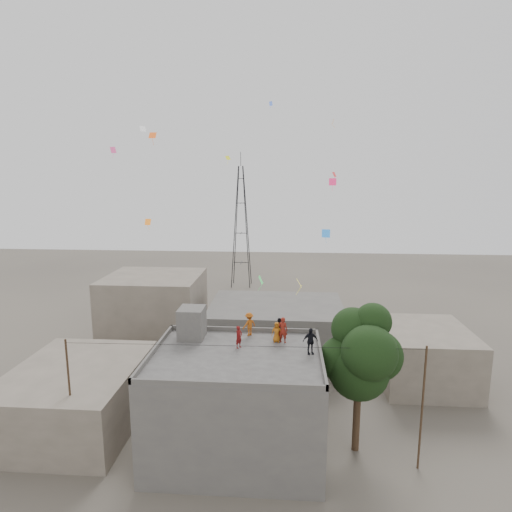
{
  "coord_description": "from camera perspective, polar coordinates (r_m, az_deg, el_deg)",
  "views": [
    {
      "loc": [
        2.86,
        -23.43,
        16.38
      ],
      "look_at": [
        1.02,
        1.81,
        11.7
      ],
      "focal_mm": 30.0,
      "sensor_mm": 36.0,
      "label": 1
    }
  ],
  "objects": [
    {
      "name": "ground",
      "position": [
        28.73,
        -2.52,
        -24.3
      ],
      "size": [
        140.0,
        140.0,
        0.0
      ],
      "primitive_type": "plane",
      "color": "#4C463E",
      "rests_on": "ground"
    },
    {
      "name": "main_building",
      "position": [
        27.1,
        -2.58,
        -19.0
      ],
      "size": [
        10.0,
        8.0,
        6.1
      ],
      "color": "#54514F",
      "rests_on": "ground"
    },
    {
      "name": "parapet",
      "position": [
        25.68,
        -2.64,
        -12.77
      ],
      "size": [
        10.0,
        8.0,
        0.3
      ],
      "color": "#54514F",
      "rests_on": "main_building"
    },
    {
      "name": "stair_head_box",
      "position": [
        28.29,
        -8.55,
        -8.8
      ],
      "size": [
        1.6,
        1.8,
        2.0
      ],
      "primitive_type": "cube",
      "color": "#54514F",
      "rests_on": "main_building"
    },
    {
      "name": "neighbor_west",
      "position": [
        32.33,
        -22.77,
        -16.8
      ],
      "size": [
        8.0,
        10.0,
        4.0
      ],
      "primitive_type": "cube",
      "color": "#6A6154",
      "rests_on": "ground"
    },
    {
      "name": "neighbor_north",
      "position": [
        39.93,
        2.71,
        -9.88
      ],
      "size": [
        12.0,
        9.0,
        5.0
      ],
      "primitive_type": "cube",
      "color": "#54514F",
      "rests_on": "ground"
    },
    {
      "name": "neighbor_northwest",
      "position": [
        43.42,
        -13.37,
        -7.08
      ],
      "size": [
        9.0,
        8.0,
        7.0
      ],
      "primitive_type": "cube",
      "color": "#6A6154",
      "rests_on": "ground"
    },
    {
      "name": "neighbor_east",
      "position": [
        37.98,
        21.39,
        -12.21
      ],
      "size": [
        7.0,
        8.0,
        4.4
      ],
      "primitive_type": "cube",
      "color": "#6A6154",
      "rests_on": "ground"
    },
    {
      "name": "tree",
      "position": [
        26.51,
        13.95,
        -12.66
      ],
      "size": [
        4.9,
        4.6,
        9.1
      ],
      "color": "black",
      "rests_on": "ground"
    },
    {
      "name": "utility_line",
      "position": [
        25.59,
        -1.76,
        -18.91
      ],
      "size": [
        20.12,
        0.62,
        7.4
      ],
      "color": "black",
      "rests_on": "ground"
    },
    {
      "name": "transmission_tower",
      "position": [
        64.21,
        -2.0,
        3.93
      ],
      "size": [
        2.97,
        2.97,
        20.01
      ],
      "color": "black",
      "rests_on": "ground"
    },
    {
      "name": "person_red_adult",
      "position": [
        27.3,
        3.6,
        -9.81
      ],
      "size": [
        0.69,
        0.55,
        1.66
      ],
      "primitive_type": "imported",
      "rotation": [
        0.0,
        0.0,
        2.86
      ],
      "color": "maroon",
      "rests_on": "main_building"
    },
    {
      "name": "person_orange_child",
      "position": [
        27.41,
        2.77,
        -10.11
      ],
      "size": [
        0.68,
        0.49,
        1.3
      ],
      "primitive_type": "imported",
      "rotation": [
        0.0,
        0.0,
        -0.12
      ],
      "color": "#AD5C13",
      "rests_on": "main_building"
    },
    {
      "name": "person_dark_child",
      "position": [
        28.21,
        3.13,
        -9.51
      ],
      "size": [
        0.76,
        0.8,
        1.29
      ],
      "primitive_type": "imported",
      "rotation": [
        0.0,
        0.0,
        2.18
      ],
      "color": "black",
      "rests_on": "main_building"
    },
    {
      "name": "person_dark_adult",
      "position": [
        25.81,
        7.25,
        -11.19
      ],
      "size": [
        0.99,
        0.61,
        1.58
      ],
      "primitive_type": "imported",
      "rotation": [
        0.0,
        0.0,
        0.26
      ],
      "color": "black",
      "rests_on": "main_building"
    },
    {
      "name": "person_orange_adult",
      "position": [
        28.42,
        -0.91,
        -9.07
      ],
      "size": [
        1.13,
        1.09,
        1.55
      ],
      "primitive_type": "imported",
      "rotation": [
        0.0,
        0.0,
        -2.43
      ],
      "color": "#AB5013",
      "rests_on": "main_building"
    },
    {
      "name": "person_red_child",
      "position": [
        26.52,
        -2.3,
        -10.74
      ],
      "size": [
        0.56,
        0.6,
        1.38
      ],
      "primitive_type": "imported",
      "rotation": [
        0.0,
        0.0,
        0.97
      ],
      "color": "maroon",
      "rests_on": "main_building"
    },
    {
      "name": "kites",
      "position": [
        30.27,
        -1.08,
        9.49
      ],
      "size": [
        16.31,
        17.75,
        12.92
      ],
      "color": "orange",
      "rests_on": "ground"
    }
  ]
}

